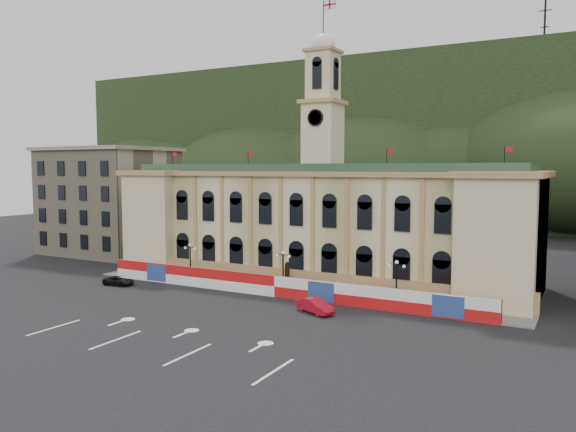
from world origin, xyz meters
The scene contains 13 objects.
ground centered at (0.00, 0.00, 0.00)m, with size 260.00×260.00×0.00m, color black.
lane_markings centered at (0.00, -5.00, 0.00)m, with size 26.00×10.00×0.02m, color white, non-canonical shape.
hill_ridge centered at (0.03, 121.99, 19.48)m, with size 230.00×80.00×64.00m.
city_hall centered at (0.00, 27.63, 7.85)m, with size 56.20×17.60×37.10m.
side_building_left centered at (-43.00, 30.93, 9.33)m, with size 21.00×17.00×18.60m.
hoarding_fence centered at (0.06, 15.07, 1.25)m, with size 50.00×0.44×2.50m.
pavement centered at (0.00, 17.75, 0.08)m, with size 56.00×5.50×0.16m, color slate.
statue centered at (0.00, 18.00, 1.19)m, with size 1.40×1.40×3.72m.
lamp_left centered at (-14.00, 17.00, 3.07)m, with size 1.96×0.44×5.15m.
lamp_center centered at (0.00, 17.00, 3.07)m, with size 1.96×0.44×5.15m.
lamp_right centered at (14.00, 17.00, 3.07)m, with size 1.96×0.44×5.15m.
red_sedan centered at (7.31, 10.70, 0.76)m, with size 4.85×3.34×1.51m, color #B10C1E.
black_suv centered at (-20.94, 11.09, 0.57)m, with size 4.32×2.38×1.15m, color black.
Camera 1 is at (32.25, -40.99, 15.05)m, focal length 35.00 mm.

